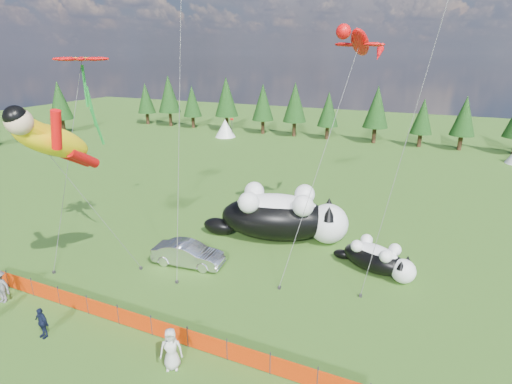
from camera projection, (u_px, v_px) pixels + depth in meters
The scene contains 13 objects.
ground at pixel (172, 296), 21.84m from camera, with size 160.00×160.00×0.00m, color #14380A.
safety_fence at pixel (135, 320), 19.09m from camera, with size 22.06×0.06×1.10m.
tree_line at pixel (347, 114), 59.37m from camera, with size 90.00×4.00×8.00m, color black, non-canonical shape.
festival_tents at pixel (423, 144), 51.70m from camera, with size 50.00×3.20×2.80m, color white, non-canonical shape.
cat_large at pixel (282, 215), 28.08m from camera, with size 10.32×5.49×3.78m.
cat_small at pixel (378, 258), 24.01m from camera, with size 5.17×3.14×1.93m.
car at pixel (188, 254), 24.92m from camera, with size 1.57×4.49×1.48m, color silver.
spectator_c at pixel (42, 323), 18.51m from camera, with size 0.91×0.47×1.56m, color #121832.
spectator_d at pixel (0, 286), 21.06m from camera, with size 1.23×0.63×1.90m, color #5C5C61.
spectator_e at pixel (171, 349), 16.59m from camera, with size 0.94×0.61×1.93m, color beige.
superhero_kite at pixel (53, 141), 19.42m from camera, with size 4.62×6.00×11.09m.
gecko_kite at pixel (360, 43), 24.79m from camera, with size 3.57×11.55×15.68m.
flower_kite at pixel (82, 62), 21.70m from camera, with size 3.54×4.34×12.57m.
Camera 1 is at (11.79, -15.26, 12.61)m, focal length 28.00 mm.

